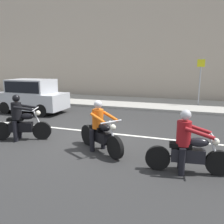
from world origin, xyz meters
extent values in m
plane|color=#282828|center=(0.00, 0.00, 0.00)|extent=(80.00, 80.00, 0.00)
cube|color=#99968E|center=(0.00, 8.00, 0.07)|extent=(40.00, 4.40, 0.14)
cube|color=#B7A893|center=(0.00, 11.40, 6.25)|extent=(40.00, 1.40, 12.50)
cube|color=silver|center=(-0.46, 0.90, 0.00)|extent=(18.00, 0.14, 0.01)
cylinder|color=black|center=(1.30, -1.37, 0.33)|extent=(0.61, 0.47, 0.66)
cylinder|color=black|center=(0.06, -0.53, 0.33)|extent=(0.61, 0.47, 0.66)
cylinder|color=silver|center=(1.20, -1.30, 0.68)|extent=(0.32, 0.24, 0.76)
cube|color=black|center=(0.68, -0.95, 0.47)|extent=(0.83, 0.69, 0.32)
ellipsoid|color=black|center=(0.86, -1.07, 0.80)|extent=(0.53, 0.47, 0.22)
cube|color=black|center=(0.53, -0.85, 0.70)|extent=(0.57, 0.49, 0.10)
cylinder|color=silver|center=(1.15, -1.27, 1.03)|extent=(0.43, 0.60, 0.04)
sphere|color=silver|center=(1.21, -1.31, 0.89)|extent=(0.17, 0.17, 0.17)
cylinder|color=silver|center=(0.52, -0.65, 0.35)|extent=(0.62, 0.45, 0.07)
cylinder|color=black|center=(0.45, -1.04, 0.34)|extent=(0.21, 0.21, 0.68)
cylinder|color=black|center=(0.68, -0.71, 0.34)|extent=(0.21, 0.21, 0.68)
cylinder|color=orange|center=(0.58, -0.88, 0.98)|extent=(0.47, 0.47, 0.58)
cylinder|color=orange|center=(0.74, -1.26, 1.09)|extent=(0.63, 0.47, 0.22)
cylinder|color=orange|center=(0.99, -0.89, 1.09)|extent=(0.63, 0.47, 0.22)
sphere|color=tan|center=(0.60, -0.89, 1.39)|extent=(0.20, 0.20, 0.20)
sphere|color=#B7B7BC|center=(0.60, -0.89, 1.42)|extent=(0.25, 0.25, 0.25)
cylinder|color=black|center=(-1.67, -0.58, 0.32)|extent=(0.63, 0.35, 0.64)
cylinder|color=black|center=(-2.97, -1.11, 0.32)|extent=(0.63, 0.35, 0.64)
cylinder|color=silver|center=(-1.78, -0.63, 0.70)|extent=(0.37, 0.20, 0.83)
cube|color=black|center=(-2.32, -0.85, 0.46)|extent=(0.82, 0.55, 0.32)
ellipsoid|color=black|center=(-2.12, -0.76, 0.83)|extent=(0.54, 0.40, 0.22)
cube|color=black|center=(-2.49, -0.92, 0.73)|extent=(0.57, 0.42, 0.10)
cylinder|color=silver|center=(-1.84, -0.65, 1.09)|extent=(0.30, 0.66, 0.04)
sphere|color=silver|center=(-1.76, -0.62, 0.95)|extent=(0.17, 0.17, 0.17)
cylinder|color=silver|center=(-2.66, -0.81, 0.34)|extent=(0.67, 0.33, 0.07)
cylinder|color=black|center=(-2.38, -1.09, 0.36)|extent=(0.20, 0.20, 0.71)
cylinder|color=black|center=(-2.53, -0.72, 0.36)|extent=(0.20, 0.20, 0.71)
cylinder|color=black|center=(-2.43, -0.89, 1.02)|extent=(0.44, 0.44, 0.58)
cylinder|color=black|center=(-2.05, -0.97, 1.14)|extent=(0.64, 0.33, 0.20)
cylinder|color=black|center=(-2.22, -0.57, 1.14)|extent=(0.64, 0.33, 0.20)
sphere|color=tan|center=(-2.41, -0.89, 1.43)|extent=(0.20, 0.20, 0.20)
sphere|color=black|center=(-2.41, -0.89, 1.46)|extent=(0.25, 0.25, 0.25)
cylinder|color=black|center=(3.92, -1.48, 0.31)|extent=(0.62, 0.20, 0.61)
cylinder|color=black|center=(2.52, -1.66, 0.31)|extent=(0.62, 0.20, 0.61)
cylinder|color=silver|center=(3.80, -1.49, 0.63)|extent=(0.34, 0.10, 0.72)
cube|color=black|center=(3.22, -1.57, 0.45)|extent=(0.81, 0.38, 0.32)
ellipsoid|color=black|center=(3.44, -1.54, 0.78)|extent=(0.51, 0.30, 0.22)
cube|color=black|center=(3.04, -1.59, 0.68)|extent=(0.55, 0.30, 0.10)
cylinder|color=silver|center=(3.74, -1.50, 0.96)|extent=(0.13, 0.70, 0.04)
sphere|color=silver|center=(3.82, -1.49, 0.82)|extent=(0.17, 0.17, 0.17)
cylinder|color=silver|center=(2.90, -1.45, 0.33)|extent=(0.70, 0.16, 0.07)
cylinder|color=black|center=(3.10, -1.78, 0.33)|extent=(0.17, 0.17, 0.66)
cylinder|color=black|center=(3.05, -1.39, 0.33)|extent=(0.17, 0.17, 0.66)
cylinder|color=maroon|center=(3.10, -1.58, 0.98)|extent=(0.38, 0.38, 0.60)
cylinder|color=maroon|center=(3.45, -1.76, 1.06)|extent=(0.68, 0.17, 0.28)
cylinder|color=maroon|center=(3.39, -1.32, 1.06)|extent=(0.68, 0.17, 0.28)
sphere|color=tan|center=(3.12, -1.58, 1.40)|extent=(0.20, 0.20, 0.20)
sphere|color=#B7B7BC|center=(3.12, -1.58, 1.43)|extent=(0.25, 0.25, 0.25)
cube|color=#B2B5BA|center=(-5.06, 3.26, 0.66)|extent=(3.70, 1.70, 0.84)
cube|color=#B2B5BA|center=(-5.06, 3.26, 1.44)|extent=(2.29, 1.56, 0.72)
cube|color=black|center=(-5.06, 3.26, 1.44)|extent=(2.11, 1.59, 0.58)
cylinder|color=black|center=(-3.91, 3.26, 0.32)|extent=(0.64, 1.76, 0.64)
cylinder|color=black|center=(-6.20, 3.26, 0.32)|extent=(0.64, 1.76, 0.64)
cylinder|color=gray|center=(3.44, 8.07, 1.52)|extent=(0.08, 0.08, 2.77)
cube|color=yellow|center=(3.44, 8.04, 2.66)|extent=(0.44, 0.03, 0.44)
camera|label=1|loc=(3.33, -7.27, 2.59)|focal=38.11mm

